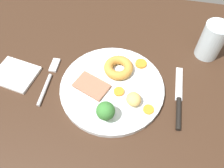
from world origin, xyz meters
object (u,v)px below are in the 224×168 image
carrot_coin_side (119,92)px  folded_napkin (15,74)px  meat_slice_main (92,86)px  knife (179,102)px  roast_potato_left (134,99)px  dinner_plate (112,88)px  carrot_coin_back (148,109)px  broccoli_floret (106,111)px  carrot_coin_front (141,64)px  yorkshire_pudding (119,68)px  water_glass (212,41)px  fork (49,79)px

carrot_coin_side → folded_napkin: carrot_coin_side is taller
meat_slice_main → knife: size_ratio=0.45×
roast_potato_left → carrot_coin_side: (-3.92, 2.08, -1.10)cm
dinner_plate → carrot_coin_back: carrot_coin_back is taller
broccoli_floret → carrot_coin_front: bearing=71.4°
yorkshire_pudding → roast_potato_left: bearing=-58.7°
roast_potato_left → meat_slice_main: bearing=168.2°
yorkshire_pudding → carrot_coin_front: yorkshire_pudding is taller
carrot_coin_back → broccoli_floret: broccoli_floret is taller
carrot_coin_front → broccoli_floret: size_ratio=0.59×
carrot_coin_side → folded_napkin: size_ratio=0.23×
water_glass → folded_napkin: size_ratio=0.95×
yorkshire_pudding → knife: bearing=-19.7°
carrot_coin_side → fork: 19.05cm
dinner_plate → yorkshire_pudding: size_ratio=3.44×
yorkshire_pudding → carrot_coin_back: (9.17, -10.13, -0.95)cm
knife → yorkshire_pudding: bearing=69.1°
yorkshire_pudding → water_glass: (23.19, 12.18, 2.66)cm
carrot_coin_side → water_glass: bearing=41.0°
carrot_coin_side → carrot_coin_back: bearing=-23.8°
carrot_coin_back → knife: (7.13, 4.31, -1.16)cm
yorkshire_pudding → carrot_coin_side: yorkshire_pudding is taller
dinner_plate → water_glass: size_ratio=2.52×
folded_napkin → dinner_plate: bearing=2.0°
water_glass → carrot_coin_back: bearing=-122.1°
yorkshire_pudding → fork: bearing=-161.7°
dinner_plate → roast_potato_left: bearing=-30.3°
roast_potato_left → water_glass: 27.65cm
carrot_coin_front → carrot_coin_side: same height
dinner_plate → water_glass: water_glass is taller
knife → folded_napkin: size_ratio=1.68×
carrot_coin_front → carrot_coin_side: bearing=-112.6°
meat_slice_main → roast_potato_left: (10.97, -2.29, 1.02)cm
roast_potato_left → carrot_coin_side: roast_potato_left is taller
yorkshire_pudding → knife: (16.30, -5.83, -2.12)cm
carrot_coin_front → water_glass: bearing=27.0°
meat_slice_main → carrot_coin_side: meat_slice_main is taller
yorkshire_pudding → carrot_coin_front: 6.47cm
carrot_coin_front → water_glass: 20.09cm
folded_napkin → carrot_coin_front: bearing=16.2°
knife → folded_napkin: (-43.21, -0.38, -0.05)cm
dinner_plate → fork: (-16.93, -0.50, -0.31)cm
meat_slice_main → carrot_coin_front: meat_slice_main is taller
carrot_coin_front → carrot_coin_back: 13.82cm
water_glass → folded_napkin: bearing=-159.8°
fork → carrot_coin_back: bearing=-101.4°
roast_potato_left → knife: (10.96, 2.97, -2.36)cm
carrot_coin_back → water_glass: (14.02, 22.32, 3.62)cm
dinner_plate → broccoli_floret: broccoli_floret is taller
roast_potato_left → folded_napkin: bearing=175.4°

